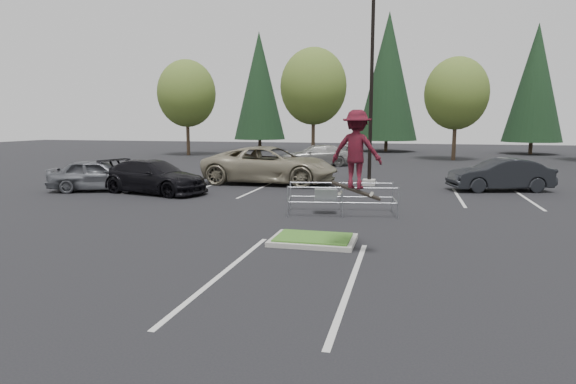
% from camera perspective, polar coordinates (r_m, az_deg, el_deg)
% --- Properties ---
extents(ground, '(120.00, 120.00, 0.00)m').
position_cam_1_polar(ground, '(12.84, 3.02, -5.97)').
color(ground, black).
rests_on(ground, ground).
extents(grass_median, '(2.20, 1.60, 0.16)m').
position_cam_1_polar(grass_median, '(12.82, 3.02, -5.64)').
color(grass_median, gray).
rests_on(grass_median, ground).
extents(stall_lines, '(22.62, 17.60, 0.01)m').
position_cam_1_polar(stall_lines, '(18.88, 2.50, -1.33)').
color(stall_lines, beige).
rests_on(stall_lines, ground).
extents(light_pole, '(0.70, 0.60, 10.12)m').
position_cam_1_polar(light_pole, '(24.33, 9.84, 11.49)').
color(light_pole, gray).
rests_on(light_pole, ground).
extents(decid_a, '(5.44, 5.44, 8.91)m').
position_cam_1_polar(decid_a, '(46.97, -11.90, 11.12)').
color(decid_a, '#38281C').
rests_on(decid_a, ground).
extents(decid_b, '(5.89, 5.89, 9.64)m').
position_cam_1_polar(decid_b, '(43.66, 3.04, 12.11)').
color(decid_b, '#38281C').
rests_on(decid_b, ground).
extents(decid_c, '(5.12, 5.12, 8.38)m').
position_cam_1_polar(decid_c, '(42.25, 19.31, 10.71)').
color(decid_c, '#38281C').
rests_on(decid_c, ground).
extents(conif_a, '(5.72, 5.72, 13.00)m').
position_cam_1_polar(conif_a, '(54.86, -3.41, 12.44)').
color(conif_a, '#38281C').
rests_on(conif_a, ground).
extents(conif_b, '(6.38, 6.38, 14.50)m').
position_cam_1_polar(conif_b, '(52.97, 11.76, 13.24)').
color(conif_b, '#38281C').
rests_on(conif_b, ground).
extents(conif_c, '(5.50, 5.50, 12.50)m').
position_cam_1_polar(conif_c, '(53.13, 27.25, 11.41)').
color(conif_c, '#38281C').
rests_on(conif_c, ground).
extents(cart_corral, '(3.86, 1.93, 1.05)m').
position_cam_1_polar(cart_corral, '(16.66, 4.95, -0.37)').
color(cart_corral, gray).
rests_on(cart_corral, ground).
extents(skateboarder, '(1.28, 0.87, 2.09)m').
position_cam_1_polar(skateboarder, '(11.29, 8.14, 4.94)').
color(skateboarder, black).
rests_on(skateboarder, ground).
extents(car_l_tan, '(6.91, 3.24, 1.91)m').
position_cam_1_polar(car_l_tan, '(24.79, -2.08, 3.21)').
color(car_l_tan, gray).
rests_on(car_l_tan, ground).
extents(car_l_black, '(5.46, 3.15, 1.49)m').
position_cam_1_polar(car_l_black, '(22.31, -15.79, 1.78)').
color(car_l_black, black).
rests_on(car_l_black, ground).
extents(car_l_grey, '(4.66, 3.09, 1.47)m').
position_cam_1_polar(car_l_grey, '(23.82, -21.65, 1.89)').
color(car_l_grey, '#54565C').
rests_on(car_l_grey, ground).
extents(car_r_charc, '(4.80, 2.77, 1.50)m').
position_cam_1_polar(car_r_charc, '(24.19, 23.83, 1.88)').
color(car_r_charc, black).
rests_on(car_r_charc, ground).
extents(car_far_silver, '(5.58, 3.69, 1.50)m').
position_cam_1_polar(car_far_silver, '(34.89, 3.52, 4.35)').
color(car_far_silver, '#999894').
rests_on(car_far_silver, ground).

